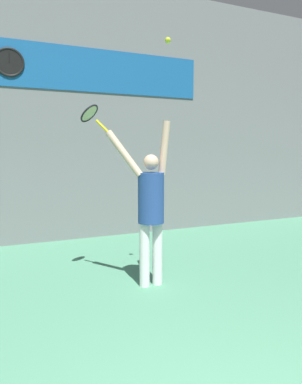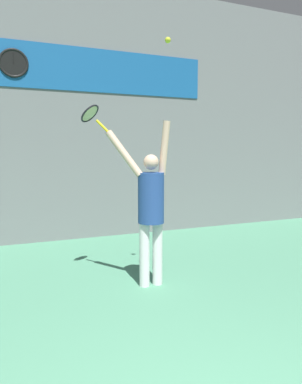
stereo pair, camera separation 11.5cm
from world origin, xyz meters
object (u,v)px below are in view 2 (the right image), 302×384
at_px(tennis_racket, 91,115).
at_px(tennis_ball, 168,40).
at_px(tennis_player, 150,205).
at_px(scoreboard_clock, 13,63).

distance_m(tennis_racket, tennis_ball, 1.31).
xyz_separation_m(tennis_racket, tennis_ball, (0.82, -0.54, 0.87)).
bearing_deg(tennis_ball, tennis_player, 148.16).
distance_m(scoreboard_clock, tennis_ball, 3.41).
xyz_separation_m(scoreboard_clock, tennis_player, (1.39, -2.91, -2.23)).
bearing_deg(scoreboard_clock, tennis_racket, -73.23).
height_order(scoreboard_clock, tennis_player, scoreboard_clock).
xyz_separation_m(tennis_player, tennis_ball, (0.18, -0.11, 2.01)).
xyz_separation_m(scoreboard_clock, tennis_racket, (0.75, -2.48, -1.09)).
bearing_deg(tennis_racket, scoreboard_clock, 106.77).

